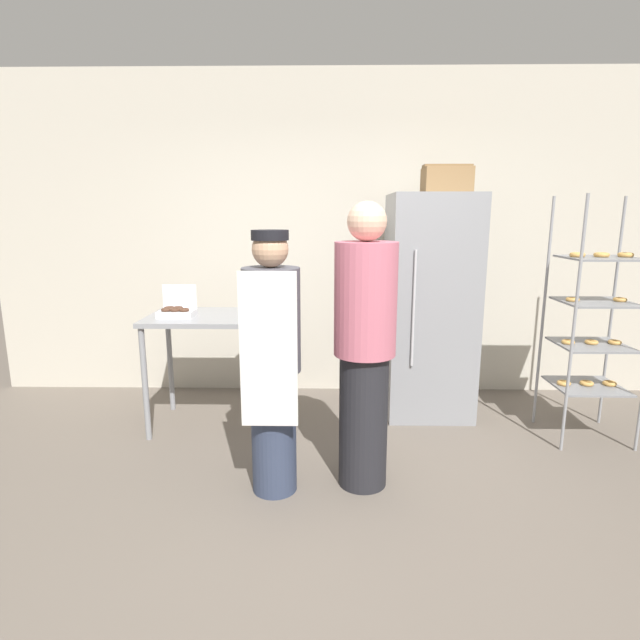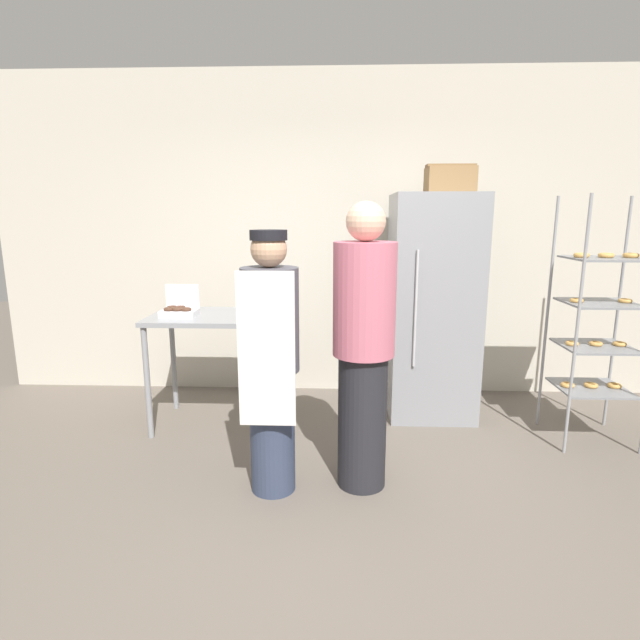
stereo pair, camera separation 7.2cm
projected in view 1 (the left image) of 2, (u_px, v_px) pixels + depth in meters
The scene contains 10 objects.
ground_plane at pixel (337, 523), 2.76m from camera, with size 14.00×14.00×0.00m, color #6B6056.
back_wall at pixel (334, 237), 4.66m from camera, with size 6.40×0.12×2.94m, color beige.
refrigerator at pixel (429, 306), 4.18m from camera, with size 0.70×0.74×1.84m.
baking_rack at pixel (594, 322), 3.67m from camera, with size 0.55×0.52×1.81m.
prep_counter at pixel (220, 328), 3.91m from camera, with size 1.11×0.68×0.91m.
donut_box at pixel (177, 311), 3.82m from camera, with size 0.27×0.19×0.24m.
blender_pitcher at pixel (251, 297), 3.94m from camera, with size 0.12×0.12×0.30m.
cardboard_storage_box at pixel (447, 180), 3.97m from camera, with size 0.38×0.27×0.22m.
person_baker at pixel (272, 361), 2.93m from camera, with size 0.34×0.35×1.59m.
person_customer at pixel (365, 347), 2.99m from camera, with size 0.37×0.37×1.75m.
Camera 1 is at (-0.05, -2.47, 1.66)m, focal length 28.00 mm.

